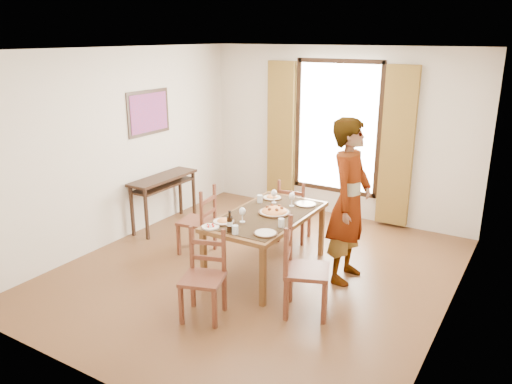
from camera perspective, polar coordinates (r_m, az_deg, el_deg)
The scene contains 22 objects.
ground at distance 6.38m, azimuth 0.12°, elevation -9.00°, with size 5.00×5.00×0.00m, color #463115.
room_shell at distance 5.97m, azimuth 0.73°, elevation 4.85°, with size 4.60×5.10×2.74m.
console_table at distance 7.72m, azimuth -10.54°, elevation 0.94°, with size 0.38×1.20×0.80m.
dining_table at distance 6.14m, azimuth 1.25°, elevation -3.12°, with size 0.92×1.67×0.76m.
chair_west at distance 6.76m, azimuth -6.58°, elevation -3.47°, with size 0.47×0.47×0.95m.
chair_north at distance 7.16m, azimuth 4.34°, elevation -2.28°, with size 0.47×0.47×0.93m.
chair_south at distance 5.29m, azimuth -6.00°, elevation -9.76°, with size 0.53×0.53×0.94m.
chair_east at distance 5.33m, azimuth 5.45°, elevation -9.02°, with size 0.59×0.59×1.03m.
man at distance 5.94m, azimuth 10.63°, elevation -1.07°, with size 0.48×0.73×1.98m, color #9B9CA3.
plate_sw at distance 5.84m, azimuth -3.75°, elevation -3.26°, with size 0.27×0.27×0.05m, color silver, non-canonical shape.
plate_se at distance 5.50m, azimuth 1.09°, elevation -4.57°, with size 0.27×0.27×0.05m, color silver, non-canonical shape.
plate_nw at distance 6.68m, azimuth 1.85°, elevation -0.52°, with size 0.27×0.27×0.05m, color silver, non-canonical shape.
plate_ne at distance 6.46m, azimuth 5.67°, elevation -1.24°, with size 0.27×0.27×0.05m, color silver, non-canonical shape.
pasta_platter at distance 6.12m, azimuth 2.12°, elevation -2.02°, with size 0.40×0.40×0.10m, color #B41F17, non-canonical shape.
caprese_plate at distance 5.71m, azimuth -5.22°, elevation -3.88°, with size 0.20×0.20×0.04m, color silver, non-canonical shape.
wine_glass_a at distance 5.82m, azimuth -1.57°, elevation -2.61°, with size 0.08×0.08×0.18m, color white, non-canonical shape.
wine_glass_b at distance 6.37m, azimuth 4.11°, elevation -0.84°, with size 0.08×0.08×0.18m, color white, non-canonical shape.
wine_glass_c at distance 6.49m, azimuth 2.06°, elevation -0.47°, with size 0.08×0.08×0.18m, color white, non-canonical shape.
tumbler_a at distance 5.70m, azimuth 2.91°, elevation -3.53°, with size 0.07×0.07×0.10m, color silver.
tumbler_b at distance 6.51m, azimuth 0.44°, elevation -0.78°, with size 0.07×0.07×0.10m, color silver.
tumbler_c at distance 5.50m, azimuth -2.40°, elevation -4.34°, with size 0.07×0.07×0.10m, color silver.
wine_bottle at distance 5.53m, azimuth -3.01°, elevation -3.38°, with size 0.07×0.07×0.25m, color black, non-canonical shape.
Camera 1 is at (2.95, -4.89, 2.86)m, focal length 35.00 mm.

